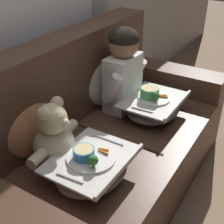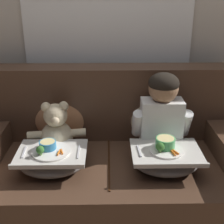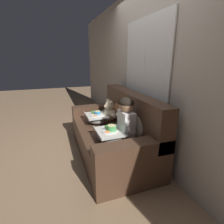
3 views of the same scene
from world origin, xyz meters
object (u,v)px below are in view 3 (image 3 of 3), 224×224
Objects in this scene: teddy_bear at (109,112)px; child_figure at (126,116)px; throw_pillow_behind_child at (137,123)px; lap_tray_child at (110,135)px; lap_tray_teddy at (96,118)px; couch at (115,134)px; throw_pillow_behind_teddy at (119,109)px.

child_figure is at bearing 0.33° from teddy_bear.
lap_tray_child is (-0.00, -0.41, -0.13)m from throw_pillow_behind_child.
lap_tray_teddy is at bearing -150.60° from throw_pillow_behind_child.
couch reaches higher than throw_pillow_behind_teddy.
lap_tray_teddy is (-0.73, -0.00, -0.00)m from lap_tray_child.
teddy_bear is at bearing 175.63° from couch.
throw_pillow_behind_teddy reaches higher than lap_tray_child.
child_figure is 1.41× the size of teddy_bear.
child_figure reaches higher than lap_tray_child.
lap_tray_child is at bearing -90.17° from child_figure.
teddy_bear is (0.00, -0.18, -0.04)m from throw_pillow_behind_teddy.
lap_tray_teddy is at bearing -90.16° from throw_pillow_behind_teddy.
couch reaches higher than teddy_bear.
throw_pillow_behind_child reaches higher than teddy_bear.
lap_tray_child is at bearing -17.74° from teddy_bear.
throw_pillow_behind_teddy reaches higher than lap_tray_teddy.
couch reaches higher than lap_tray_child.
child_figure is at bearing 5.01° from couch.
teddy_bear is at bearing 162.26° from lap_tray_child.
child_figure is (0.73, -0.17, 0.11)m from throw_pillow_behind_teddy.
couch is 3.29× the size of child_figure.
couch is 0.52m from throw_pillow_behind_child.
teddy_bear reaches higher than lap_tray_child.
lap_tray_teddy is (-0.00, -0.24, -0.09)m from teddy_bear.
child_figure reaches higher than couch.
lap_tray_child is (-0.00, -0.24, -0.24)m from child_figure.
lap_tray_child is at bearing 0.07° from lap_tray_teddy.
couch is 4.30× the size of throw_pillow_behind_child.
lap_tray_teddy is (-0.73, -0.24, -0.25)m from child_figure.
throw_pillow_behind_child is at bearing 29.40° from lap_tray_teddy.
lap_tray_child is 0.73m from lap_tray_teddy.
teddy_bear is at bearing -89.80° from throw_pillow_behind_teddy.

